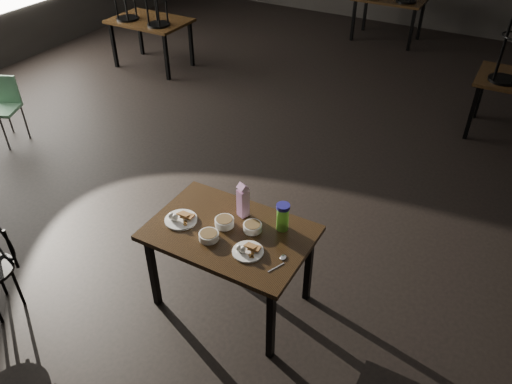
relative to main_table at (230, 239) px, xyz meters
The scene contains 11 objects.
main_table is the anchor object (origin of this frame).
plate_left 0.41m from the main_table, 168.44° to the right, with size 0.25×0.25×0.08m.
plate_right 0.28m from the main_table, 30.38° to the right, with size 0.22×0.22×0.07m.
bowl_near 0.13m from the main_table, 150.75° to the left, with size 0.15×0.15×0.06m.
bowl_far 0.20m from the main_table, 32.27° to the left, with size 0.14×0.14×0.05m.
bowl_big 0.20m from the main_table, 120.70° to the right, with size 0.15×0.15×0.05m.
juice_carton 0.30m from the main_table, 92.00° to the left, with size 0.09×0.09×0.29m.
water_bottle 0.44m from the main_table, 33.19° to the left, with size 0.12×0.12×0.22m.
spoon 0.49m from the main_table, ahead, with size 0.06×0.21×0.01m.
school_chair 3.90m from the main_table, 166.13° to the left, with size 0.48×0.48×0.79m.
bg_table_left 5.14m from the main_table, 135.70° to the left, with size 1.20×0.80×1.48m.
Camera 1 is at (2.32, -4.00, 3.16)m, focal length 35.00 mm.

